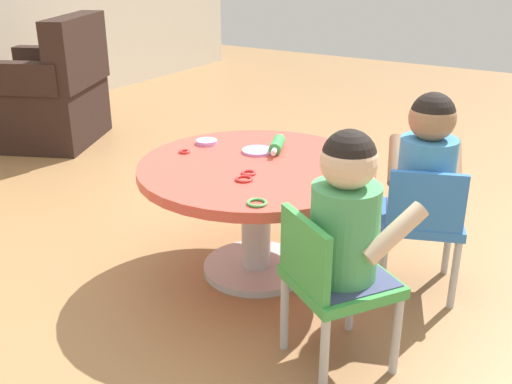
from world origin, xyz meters
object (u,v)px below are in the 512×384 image
object	(u,v)px
craft_scissors	(341,181)
seated_child_right	(427,161)
child_chair_left	(332,281)
armchair_dark	(48,97)
rolling_pin	(277,145)
seated_child_left	(347,213)
craft_table	(256,189)
child_chair_right	(422,221)

from	to	relation	value
craft_scissors	seated_child_right	bearing A→B (deg)	-46.52
child_chair_left	armchair_dark	distance (m)	2.92
armchair_dark	rolling_pin	size ratio (longest dim) A/B	4.26
seated_child_right	craft_scissors	bearing A→B (deg)	133.48
seated_child_right	craft_scissors	world-z (taller)	seated_child_right
seated_child_left	craft_scissors	distance (m)	0.40
armchair_dark	craft_scissors	size ratio (longest dim) A/B	6.68
craft_table	craft_scissors	world-z (taller)	craft_scissors
seated_child_right	rolling_pin	bearing A→B (deg)	93.84
child_chair_right	craft_scissors	xyz separation A→B (m)	(-0.19, 0.25, 0.17)
seated_child_left	craft_scissors	size ratio (longest dim) A/B	3.60
armchair_dark	child_chair_right	bearing A→B (deg)	-102.31
child_chair_right	rolling_pin	size ratio (longest dim) A/B	2.41
child_chair_right	armchair_dark	bearing A→B (deg)	77.69
armchair_dark	rolling_pin	xyz separation A→B (m)	(-0.61, -2.14, 0.19)
seated_child_right	craft_table	bearing A→B (deg)	110.91
child_chair_left	rolling_pin	distance (m)	0.81
armchair_dark	craft_scissors	world-z (taller)	armchair_dark
craft_table	seated_child_right	xyz separation A→B (m)	(0.23, -0.60, 0.16)
rolling_pin	craft_scissors	xyz separation A→B (m)	(-0.19, -0.38, -0.02)
craft_table	armchair_dark	world-z (taller)	armchair_dark
craft_table	armchair_dark	xyz separation A→B (m)	(0.80, 2.15, -0.06)
seated_child_left	child_chair_right	distance (m)	0.60
seated_child_right	armchair_dark	xyz separation A→B (m)	(0.57, 2.75, -0.22)
seated_child_left	rolling_pin	world-z (taller)	seated_child_left
seated_child_right	craft_scissors	xyz separation A→B (m)	(-0.23, 0.24, -0.05)
child_chair_left	rolling_pin	world-z (taller)	child_chair_left
child_chair_right	child_chair_left	bearing A→B (deg)	170.17
seated_child_left	child_chair_right	xyz separation A→B (m)	(0.55, -0.08, -0.23)
child_chair_left	craft_table	bearing A→B (deg)	52.97
craft_table	craft_scissors	distance (m)	0.38
child_chair_left	child_chair_right	xyz separation A→B (m)	(0.58, -0.10, 0.00)
craft_table	seated_child_left	bearing A→B (deg)	-123.49
seated_child_left	seated_child_right	xyz separation A→B (m)	(0.59, -0.06, 0.00)
rolling_pin	craft_scissors	distance (m)	0.42
armchair_dark	craft_scissors	bearing A→B (deg)	-107.55
child_chair_left	craft_scissors	world-z (taller)	child_chair_left
child_chair_right	armchair_dark	world-z (taller)	armchair_dark
child_chair_left	seated_child_right	size ratio (longest dim) A/B	1.05
child_chair_left	seated_child_right	bearing A→B (deg)	-7.99
rolling_pin	child_chair_left	bearing A→B (deg)	-137.54
child_chair_left	rolling_pin	size ratio (longest dim) A/B	2.41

